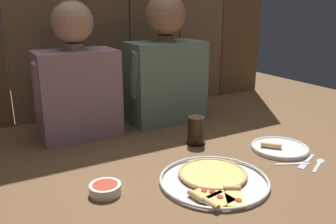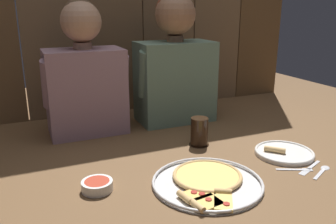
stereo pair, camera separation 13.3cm
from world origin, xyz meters
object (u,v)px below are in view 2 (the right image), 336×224
at_px(pizza_tray, 207,181).
at_px(dinner_plate, 284,152).
at_px(drinking_glass, 199,132).
at_px(diner_right, 175,63).
at_px(dipping_bowl, 97,185).
at_px(diner_left, 85,74).

distance_m(pizza_tray, dinner_plate, 0.41).
bearing_deg(drinking_glass, diner_right, 82.43).
relative_size(pizza_tray, dipping_bowl, 3.68).
bearing_deg(diner_right, pizza_tray, -105.47).
bearing_deg(diner_left, drinking_glass, -41.32).
distance_m(drinking_glass, dipping_bowl, 0.53).
relative_size(dinner_plate, diner_left, 0.38).
distance_m(drinking_glass, diner_left, 0.57).
relative_size(pizza_tray, drinking_glass, 3.07).
bearing_deg(drinking_glass, dinner_plate, -40.96).
bearing_deg(diner_right, dipping_bowl, -133.31).
relative_size(dipping_bowl, diner_left, 0.17).
height_order(dinner_plate, diner_right, diner_right).
bearing_deg(diner_right, drinking_glass, -97.57).
bearing_deg(diner_left, pizza_tray, -68.35).
height_order(diner_left, diner_right, diner_right).
bearing_deg(pizza_tray, drinking_glass, 66.28).
xyz_separation_m(dipping_bowl, diner_right, (0.53, 0.56, 0.28)).
height_order(pizza_tray, dipping_bowl, dipping_bowl).
xyz_separation_m(pizza_tray, diner_right, (0.18, 0.66, 0.29)).
distance_m(dinner_plate, diner_right, 0.68).
height_order(dinner_plate, diner_left, diner_left).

